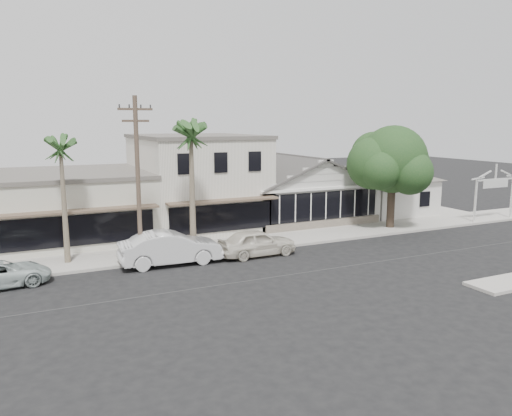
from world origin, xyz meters
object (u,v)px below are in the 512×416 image
arch_sign (495,181)px  car_0 (257,243)px  car_1 (170,248)px  shade_tree (390,161)px  utility_pole (138,177)px

arch_sign → car_0: 21.12m
car_0 → car_1: 5.02m
arch_sign → shade_tree: bearing=171.0°
car_0 → car_1: bearing=84.4°
arch_sign → utility_pole: utility_pole is taller
arch_sign → car_1: (-25.95, -0.83, -2.25)m
car_0 → car_1: car_1 is taller
utility_pole → car_0: 7.68m
shade_tree → car_1: bearing=-172.3°
car_0 → shade_tree: 12.80m
utility_pole → shade_tree: size_ratio=1.21×
utility_pole → shade_tree: 18.33m
car_0 → shade_tree: (11.81, 2.70, 4.12)m
arch_sign → car_0: arch_sign is taller
car_0 → arch_sign: bearing=-87.4°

